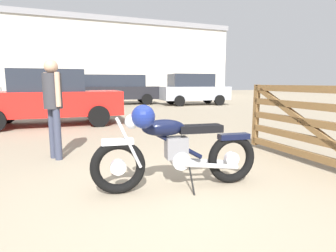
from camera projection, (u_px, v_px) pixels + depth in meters
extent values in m
plane|color=gray|center=(177.00, 202.00, 3.02)|extent=(80.00, 80.00, 0.00)
torus|color=black|center=(118.00, 167.00, 3.22)|extent=(0.65, 0.16, 0.64)
cylinder|color=silver|center=(118.00, 167.00, 3.22)|extent=(0.19, 0.09, 0.18)
torus|color=black|center=(232.00, 159.00, 3.57)|extent=(0.65, 0.16, 0.64)
cylinder|color=silver|center=(232.00, 159.00, 3.57)|extent=(0.19, 0.09, 0.18)
cube|color=silver|center=(117.00, 142.00, 3.17)|extent=(0.37, 0.16, 0.06)
cube|color=black|center=(234.00, 136.00, 3.53)|extent=(0.41, 0.16, 0.07)
cylinder|color=silver|center=(129.00, 144.00, 3.13)|extent=(0.29, 0.06, 0.58)
cylinder|color=silver|center=(128.00, 141.00, 3.27)|extent=(0.29, 0.06, 0.58)
sphere|color=silver|center=(132.00, 122.00, 3.18)|extent=(0.17, 0.17, 0.17)
cylinder|color=silver|center=(139.00, 115.00, 3.19)|extent=(0.08, 0.62, 0.03)
sphere|color=navy|center=(143.00, 117.00, 2.90)|extent=(0.25, 0.25, 0.25)
cylinder|color=black|center=(173.00, 142.00, 3.34)|extent=(0.76, 0.12, 0.47)
ellipsoid|color=black|center=(163.00, 128.00, 3.28)|extent=(0.54, 0.26, 0.20)
cube|color=black|center=(200.00, 129.00, 3.40)|extent=(0.55, 0.24, 0.09)
cube|color=slate|center=(176.00, 148.00, 3.36)|extent=(0.27, 0.20, 0.26)
cylinder|color=silver|center=(179.00, 159.00, 3.39)|extent=(0.24, 0.22, 0.22)
cylinder|color=silver|center=(211.00, 166.00, 3.40)|extent=(0.70, 0.12, 0.14)
cylinder|color=silver|center=(205.00, 161.00, 3.59)|extent=(0.70, 0.12, 0.14)
cylinder|color=black|center=(192.00, 179.00, 3.28)|extent=(0.04, 0.24, 0.33)
cube|color=brown|center=(256.00, 115.00, 5.51)|extent=(0.08, 0.10, 1.20)
cube|color=brown|center=(303.00, 154.00, 4.49)|extent=(0.18, 2.40, 0.11)
cube|color=brown|center=(304.00, 138.00, 4.45)|extent=(0.18, 2.40, 0.11)
cube|color=brown|center=(306.00, 122.00, 4.41)|extent=(0.18, 2.40, 0.11)
cube|color=brown|center=(307.00, 106.00, 4.37)|extent=(0.18, 2.40, 0.11)
cube|color=brown|center=(308.00, 89.00, 4.33)|extent=(0.18, 2.40, 0.11)
cube|color=brown|center=(306.00, 123.00, 4.41)|extent=(0.17, 2.20, 1.08)
cylinder|color=#383D51|center=(58.00, 135.00, 4.63)|extent=(0.12, 0.12, 0.86)
cylinder|color=#383D51|center=(53.00, 133.00, 4.75)|extent=(0.12, 0.12, 0.86)
cylinder|color=#333338|center=(52.00, 91.00, 4.58)|extent=(0.30, 0.30, 0.58)
cylinder|color=tan|center=(58.00, 89.00, 4.45)|extent=(0.08, 0.08, 0.55)
cylinder|color=tan|center=(47.00, 89.00, 4.70)|extent=(0.08, 0.08, 0.55)
sphere|color=tan|center=(51.00, 66.00, 4.52)|extent=(0.22, 0.22, 0.22)
cylinder|color=black|center=(93.00, 111.00, 9.76)|extent=(0.62, 0.21, 0.62)
cylinder|color=black|center=(99.00, 116.00, 8.17)|extent=(0.62, 0.21, 0.62)
cylinder|color=black|center=(6.00, 114.00, 8.85)|extent=(0.62, 0.21, 0.62)
cube|color=red|center=(50.00, 103.00, 8.45)|extent=(4.23, 1.80, 0.72)
cube|color=#232833|center=(48.00, 81.00, 8.35)|extent=(2.03, 1.60, 0.64)
cylinder|color=black|center=(208.00, 99.00, 17.42)|extent=(0.61, 0.22, 0.60)
cylinder|color=black|center=(219.00, 100.00, 15.86)|extent=(0.61, 0.22, 0.60)
cylinder|color=black|center=(171.00, 99.00, 16.77)|extent=(0.61, 0.22, 0.60)
cylinder|color=black|center=(179.00, 101.00, 15.21)|extent=(0.61, 0.22, 0.60)
cube|color=#ADB2BC|center=(195.00, 93.00, 16.25)|extent=(3.98, 1.85, 0.76)
cube|color=#232833|center=(191.00, 80.00, 16.07)|extent=(2.48, 1.65, 0.72)
cylinder|color=black|center=(142.00, 98.00, 17.98)|extent=(0.65, 0.26, 0.64)
cylinder|color=black|center=(147.00, 99.00, 16.30)|extent=(0.65, 0.26, 0.64)
cylinder|color=black|center=(94.00, 98.00, 17.23)|extent=(0.65, 0.26, 0.64)
cylinder|color=black|center=(94.00, 100.00, 15.55)|extent=(0.65, 0.26, 0.64)
cube|color=black|center=(120.00, 93.00, 16.71)|extent=(4.82, 2.10, 0.74)
cube|color=#232833|center=(114.00, 81.00, 16.52)|extent=(3.61, 1.85, 0.68)
cube|color=beige|center=(112.00, 63.00, 30.86)|extent=(24.33, 10.13, 6.96)
cube|color=gray|center=(111.00, 28.00, 30.29)|extent=(24.64, 10.45, 0.50)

